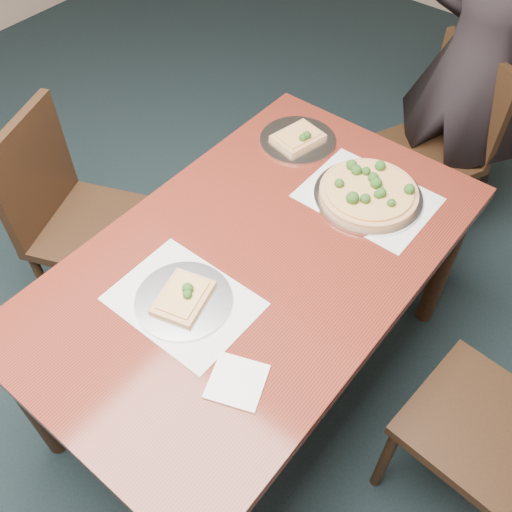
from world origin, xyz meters
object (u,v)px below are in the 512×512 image
Objects in this scene: dining_table at (256,275)px; diner at (474,67)px; chair_far at (437,140)px; chair_left at (72,212)px; slice_plate_far at (298,139)px; pizza_pan at (368,192)px; slice_plate_near at (184,299)px.

dining_table is 1.30m from diner.
chair_left is (-0.89, -1.29, 0.00)m from chair_far.
slice_plate_far is at bearing 113.34° from dining_table.
pizza_pan is 1.30× the size of slice_plate_far.
slice_plate_near is (-0.05, -0.26, 0.11)m from dining_table.
chair_left is at bearing -132.08° from slice_plate_far.
chair_left is at bearing -171.61° from dining_table.
chair_far is (0.08, 1.17, -0.14)m from dining_table.
chair_far is 0.75m from slice_plate_far.
dining_table is 0.91× the size of diner.
dining_table is 0.84m from chair_left.
pizza_pan is 0.72m from slice_plate_near.
chair_far is 1.00× the size of chair_left.
dining_table is 0.59m from slice_plate_far.
chair_far is 2.51× the size of pizza_pan.
pizza_pan is 0.37m from slice_plate_far.
chair_far reaches higher than dining_table.
diner is at bearing 92.19° from pizza_pan.
diner is 0.82m from slice_plate_far.
slice_plate_near is (-0.18, -0.70, -0.01)m from pizza_pan.
chair_far is 3.25× the size of slice_plate_near.
chair_left is at bearing -149.48° from pizza_pan.
dining_table is 1.65× the size of chair_left.
chair_far is at bearing 87.21° from diner.
chair_left reaches higher than slice_plate_far.
slice_plate_near is 1.00× the size of slice_plate_far.
slice_plate_far is at bearing 102.45° from slice_plate_near.
dining_table is at bearing 78.49° from slice_plate_near.
chair_far reaches higher than slice_plate_near.
slice_plate_near is (0.76, -0.14, 0.25)m from chair_left.
diner reaches higher than chair_left.
diner is 4.54× the size of pizza_pan.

